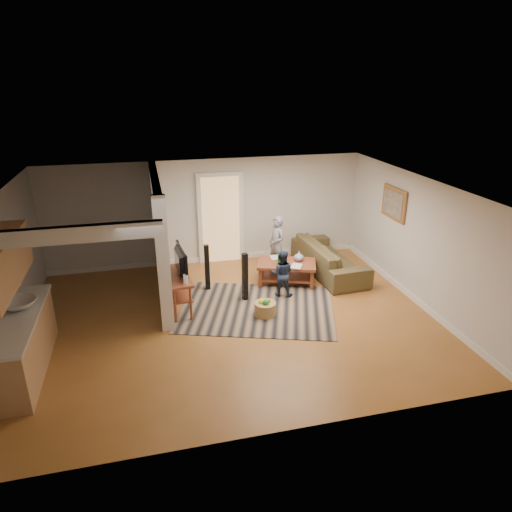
# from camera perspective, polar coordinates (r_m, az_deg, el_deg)

# --- Properties ---
(ground) EXTENTS (7.50, 7.50, 0.00)m
(ground) POSITION_cam_1_polar(r_m,az_deg,el_deg) (8.68, -2.90, -7.91)
(ground) COLOR brown
(ground) RESTS_ON ground
(room_shell) EXTENTS (7.54, 6.02, 2.52)m
(room_shell) POSITION_cam_1_polar(r_m,az_deg,el_deg) (8.35, -10.85, 1.49)
(room_shell) COLOR beige
(room_shell) RESTS_ON ground
(area_rug) EXTENTS (3.52, 3.02, 0.01)m
(area_rug) POSITION_cam_1_polar(r_m,az_deg,el_deg) (9.04, 0.11, -6.54)
(area_rug) COLOR black
(area_rug) RESTS_ON ground
(sofa) EXTENTS (1.08, 2.45, 0.70)m
(sofa) POSITION_cam_1_polar(r_m,az_deg,el_deg) (10.80, 9.02, -1.93)
(sofa) COLOR #4D3F26
(sofa) RESTS_ON ground
(coffee_table) EXTENTS (1.42, 1.10, 0.74)m
(coffee_table) POSITION_cam_1_polar(r_m,az_deg,el_deg) (9.98, 3.94, -1.36)
(coffee_table) COLOR maroon
(coffee_table) RESTS_ON ground
(tv_console) EXTENTS (0.54, 1.20, 1.00)m
(tv_console) POSITION_cam_1_polar(r_m,az_deg,el_deg) (8.86, -9.76, -2.75)
(tv_console) COLOR maroon
(tv_console) RESTS_ON ground
(speaker_left) EXTENTS (0.12, 0.12, 1.02)m
(speaker_left) POSITION_cam_1_polar(r_m,az_deg,el_deg) (9.16, -1.39, -2.65)
(speaker_left) COLOR black
(speaker_left) RESTS_ON ground
(speaker_right) EXTENTS (0.11, 0.11, 1.01)m
(speaker_right) POSITION_cam_1_polar(r_m,az_deg,el_deg) (9.66, -6.14, -1.45)
(speaker_right) COLOR black
(speaker_right) RESTS_ON ground
(toy_basket) EXTENTS (0.41, 0.41, 0.37)m
(toy_basket) POSITION_cam_1_polar(r_m,az_deg,el_deg) (8.74, 1.15, -6.55)
(toy_basket) COLOR olive
(toy_basket) RESTS_ON ground
(child) EXTENTS (0.44, 0.55, 1.33)m
(child) POSITION_cam_1_polar(r_m,az_deg,el_deg) (10.71, 2.54, -1.88)
(child) COLOR gray
(child) RESTS_ON ground
(toddler) EXTENTS (0.59, 0.53, 0.99)m
(toddler) POSITION_cam_1_polar(r_m,az_deg,el_deg) (9.58, 3.18, -4.90)
(toddler) COLOR #202B43
(toddler) RESTS_ON ground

